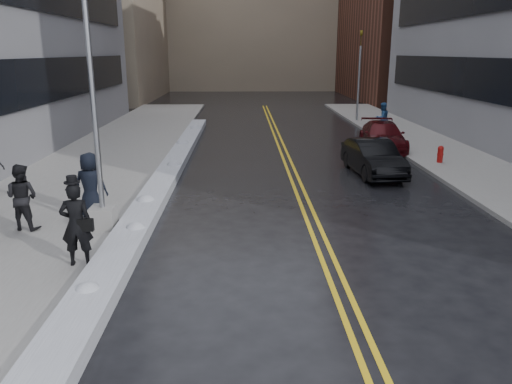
{
  "coord_description": "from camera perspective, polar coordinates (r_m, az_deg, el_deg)",
  "views": [
    {
      "loc": [
        0.49,
        -10.89,
        4.77
      ],
      "look_at": [
        0.82,
        1.4,
        1.3
      ],
      "focal_mm": 35.0,
      "sensor_mm": 36.0,
      "label": 1
    }
  ],
  "objects": [
    {
      "name": "lane_line_right",
      "position": [
        21.54,
        4.27,
        2.92
      ],
      "size": [
        0.12,
        50.0,
        0.01
      ],
      "primitive_type": "cube",
      "color": "gold",
      "rests_on": "ground"
    },
    {
      "name": "pedestrian_b",
      "position": [
        14.64,
        -25.19,
        -0.52
      ],
      "size": [
        0.99,
        0.84,
        1.79
      ],
      "primitive_type": "imported",
      "rotation": [
        0.0,
        0.0,
        2.93
      ],
      "color": "black",
      "rests_on": "sidewalk_west"
    },
    {
      "name": "sidewalk_east",
      "position": [
        23.43,
        22.49,
        2.98
      ],
      "size": [
        4.0,
        50.0,
        0.15
      ],
      "primitive_type": "cube",
      "color": "gray",
      "rests_on": "ground"
    },
    {
      "name": "ground",
      "position": [
        11.9,
        -3.8,
        -7.91
      ],
      "size": [
        160.0,
        160.0,
        0.0
      ],
      "primitive_type": "plane",
      "color": "black",
      "rests_on": "ground"
    },
    {
      "name": "pedestrian_fedora",
      "position": [
        11.71,
        -19.85,
        -3.51
      ],
      "size": [
        0.74,
        0.53,
        1.89
      ],
      "primitive_type": "imported",
      "rotation": [
        0.0,
        0.0,
        3.25
      ],
      "color": "black",
      "rests_on": "sidewalk_west"
    },
    {
      "name": "pedestrian_c",
      "position": [
        15.04,
        -18.4,
        0.77
      ],
      "size": [
        0.95,
        0.65,
        1.88
      ],
      "primitive_type": "imported",
      "rotation": [
        0.0,
        0.0,
        3.09
      ],
      "color": "black",
      "rests_on": "sidewalk_west"
    },
    {
      "name": "snow_ridge",
      "position": [
        19.67,
        -10.09,
        1.98
      ],
      "size": [
        0.9,
        30.0,
        0.34
      ],
      "primitive_type": "cube",
      "color": "silver",
      "rests_on": "ground"
    },
    {
      "name": "car_maroon",
      "position": [
        25.9,
        14.28,
        6.2
      ],
      "size": [
        2.44,
        4.94,
        1.38
      ],
      "primitive_type": "imported",
      "rotation": [
        0.0,
        0.0,
        -0.11
      ],
      "color": "#430A0E",
      "rests_on": "ground"
    },
    {
      "name": "sidewalk_west",
      "position": [
        22.31,
        -17.76,
        2.84
      ],
      "size": [
        5.5,
        50.0,
        0.15
      ],
      "primitive_type": "cube",
      "color": "gray",
      "rests_on": "ground"
    },
    {
      "name": "lane_line_left",
      "position": [
        21.51,
        3.48,
        2.92
      ],
      "size": [
        0.12,
        50.0,
        0.01
      ],
      "primitive_type": "cube",
      "color": "gold",
      "rests_on": "ground"
    },
    {
      "name": "traffic_signal",
      "position": [
        35.83,
        11.71,
        13.25
      ],
      "size": [
        0.16,
        0.2,
        6.0
      ],
      "color": "gray",
      "rests_on": "sidewalk_east"
    },
    {
      "name": "building_far",
      "position": [
        71.18,
        -0.32,
        20.77
      ],
      "size": [
        36.0,
        16.0,
        22.0
      ],
      "primitive_type": "cube",
      "color": "gray",
      "rests_on": "ground"
    },
    {
      "name": "fire_hydrant",
      "position": [
        22.95,
        20.32,
        4.17
      ],
      "size": [
        0.26,
        0.26,
        0.73
      ],
      "color": "maroon",
      "rests_on": "sidewalk_east"
    },
    {
      "name": "pedestrian_east",
      "position": [
        30.09,
        14.23,
        8.18
      ],
      "size": [
        1.08,
        0.98,
        1.8
      ],
      "primitive_type": "imported",
      "rotation": [
        0.0,
        0.0,
        3.55
      ],
      "color": "navy",
      "rests_on": "sidewalk_east"
    },
    {
      "name": "car_black",
      "position": [
        20.45,
        13.23,
        3.85
      ],
      "size": [
        1.84,
        4.36,
        1.4
      ],
      "primitive_type": "imported",
      "rotation": [
        0.0,
        0.0,
        0.09
      ],
      "color": "black",
      "rests_on": "ground"
    },
    {
      "name": "lamppost",
      "position": [
        13.62,
        -17.74,
        5.56
      ],
      "size": [
        0.65,
        0.65,
        7.62
      ],
      "color": "gray",
      "rests_on": "sidewalk_west"
    },
    {
      "name": "building_west_far",
      "position": [
        57.33,
        -18.8,
        19.2
      ],
      "size": [
        14.0,
        22.0,
        18.0
      ],
      "primitive_type": "cube",
      "color": "gray",
      "rests_on": "ground"
    }
  ]
}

